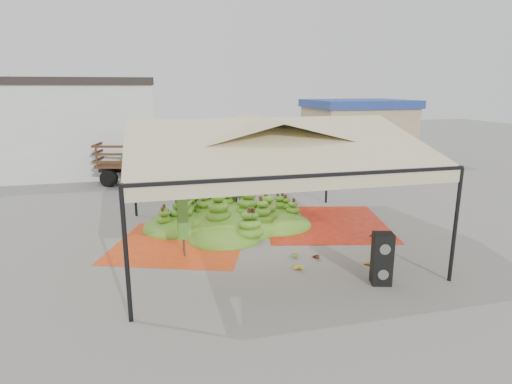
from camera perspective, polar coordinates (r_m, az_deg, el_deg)
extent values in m
plane|color=slate|center=(14.06, 0.74, -6.63)|extent=(90.00, 90.00, 0.00)
cylinder|color=black|center=(9.37, -16.92, -8.18)|extent=(0.10, 0.10, 3.00)
cylinder|color=black|center=(11.96, 25.05, -4.11)|extent=(0.10, 0.10, 3.00)
cylinder|color=black|center=(17.06, -15.96, 1.76)|extent=(0.10, 0.10, 3.00)
cylinder|color=black|center=(18.61, 9.47, 3.09)|extent=(0.10, 0.10, 3.00)
pyramid|color=#C6BE8C|center=(13.24, 0.78, 7.71)|extent=(8.00, 8.00, 1.00)
cube|color=black|center=(13.30, 0.78, 5.56)|extent=(8.00, 8.00, 0.08)
cube|color=#C6BE8C|center=(13.33, 0.77, 4.80)|extent=(8.00, 8.00, 0.36)
cube|color=silver|center=(27.60, -28.32, 7.20)|extent=(14.00, 6.00, 5.00)
cube|color=black|center=(27.50, -28.97, 12.78)|extent=(14.30, 6.30, 0.40)
cube|color=tan|center=(29.18, 13.24, 7.37)|extent=(6.00, 5.00, 3.60)
cube|color=navy|center=(29.03, 13.47, 11.39)|extent=(6.30, 5.30, 0.50)
cube|color=#EE4316|center=(14.07, -10.15, -6.81)|extent=(5.11, 5.00, 0.01)
cube|color=red|center=(16.07, 9.27, -4.13)|extent=(5.22, 5.38, 0.01)
ellipsoid|color=#42821B|center=(15.25, -3.26, -2.35)|extent=(6.60, 5.57, 1.34)
ellipsoid|color=gold|center=(12.55, 14.53, -9.17)|extent=(0.51, 0.44, 0.21)
ellipsoid|color=gold|center=(11.92, 5.48, -10.03)|extent=(0.60, 0.58, 0.21)
ellipsoid|color=#531613|center=(12.77, 7.75, -8.49)|extent=(0.40, 0.33, 0.18)
ellipsoid|color=#592514|center=(14.85, 15.36, -5.57)|extent=(0.57, 0.52, 0.21)
ellipsoid|color=#457518|center=(12.82, 4.77, -8.28)|extent=(0.54, 0.50, 0.20)
ellipsoid|color=#467718|center=(12.08, -1.99, 2.87)|extent=(0.24, 0.24, 0.20)
ellipsoid|color=#467718|center=(12.48, 4.76, 3.19)|extent=(0.24, 0.24, 0.20)
cube|color=black|center=(11.56, 16.33, -10.08)|extent=(0.59, 0.55, 0.68)
cube|color=black|center=(11.31, 16.57, -6.94)|extent=(0.59, 0.55, 0.68)
imported|color=gray|center=(17.29, -2.46, 0.25)|extent=(0.74, 0.63, 1.71)
cube|color=#512E1B|center=(23.10, -14.34, 3.68)|extent=(5.16, 3.26, 0.11)
cube|color=silver|center=(22.56, -6.52, 4.03)|extent=(2.17, 2.45, 2.20)
cylinder|color=black|center=(22.77, -19.02, 1.73)|extent=(0.90, 0.48, 0.86)
cylinder|color=black|center=(24.56, -17.67, 2.68)|extent=(0.90, 0.48, 0.86)
cylinder|color=black|center=(22.01, -11.42, 1.82)|extent=(0.90, 0.48, 0.86)
cylinder|color=black|center=(23.86, -10.61, 2.78)|extent=(0.90, 0.48, 0.86)
cylinder|color=black|center=(21.78, -7.21, 1.86)|extent=(0.90, 0.48, 0.86)
cylinder|color=black|center=(23.64, -6.72, 2.82)|extent=(0.90, 0.48, 0.86)
ellipsoid|color=#3F7F1A|center=(23.03, -14.41, 4.85)|extent=(4.12, 2.57, 0.67)
cube|color=#C2D617|center=(22.87, -13.30, 5.82)|extent=(2.30, 2.30, 0.24)
cube|color=#4C3119|center=(23.63, 6.37, 4.46)|extent=(5.67, 3.77, 0.12)
cube|color=silver|center=(25.81, 12.50, 5.25)|extent=(2.44, 2.73, 2.40)
cylinder|color=black|center=(21.83, 4.03, 2.07)|extent=(0.99, 0.56, 0.94)
cylinder|color=black|center=(23.54, 1.14, 2.96)|extent=(0.99, 0.56, 0.94)
cylinder|color=black|center=(23.86, 10.64, 2.88)|extent=(0.99, 0.56, 0.94)
cylinder|color=black|center=(25.43, 7.55, 3.67)|extent=(0.99, 0.56, 0.94)
cylinder|color=black|center=(25.05, 13.69, 3.24)|extent=(0.99, 0.56, 0.94)
cylinder|color=black|center=(26.55, 10.56, 3.98)|extent=(0.99, 0.56, 0.94)
ellipsoid|color=#3C7618|center=(23.55, 6.40, 5.71)|extent=(4.53, 2.97, 0.73)
cube|color=gold|center=(23.81, 7.44, 6.78)|extent=(2.58, 2.58, 0.26)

